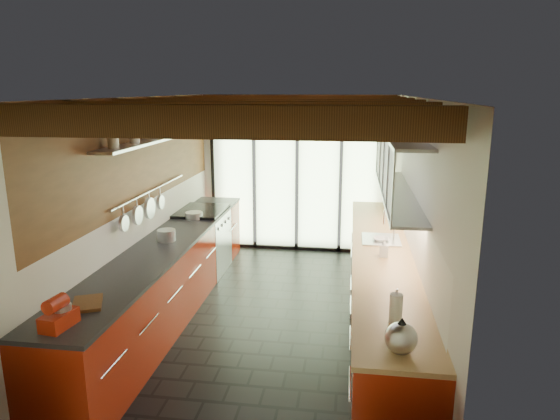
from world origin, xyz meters
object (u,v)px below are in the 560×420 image
object	(u,v)px
kettle	(401,336)
soap_bottle	(384,248)
paper_towel	(396,309)
stand_mixer	(59,315)
bowl	(381,240)

from	to	relation	value
kettle	soap_bottle	distance (m)	2.04
paper_towel	soap_bottle	size ratio (longest dim) A/B	1.36
stand_mixer	soap_bottle	xyz separation A→B (m)	(2.54, 2.03, -0.00)
paper_towel	bowl	size ratio (longest dim) A/B	1.50
kettle	bowl	distance (m)	2.60
soap_bottle	bowl	bearing A→B (deg)	90.00
stand_mixer	kettle	distance (m)	2.54
kettle	bowl	size ratio (longest dim) A/B	1.60
stand_mixer	bowl	xyz separation A→B (m)	(2.54, 2.59, -0.08)
kettle	paper_towel	size ratio (longest dim) A/B	1.07
bowl	paper_towel	bearing A→B (deg)	-90.00
paper_towel	kettle	bearing A→B (deg)	-90.00
kettle	stand_mixer	bearing A→B (deg)	179.84
stand_mixer	kettle	xyz separation A→B (m)	(2.54, -0.01, 0.01)
bowl	kettle	bearing A→B (deg)	-90.00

